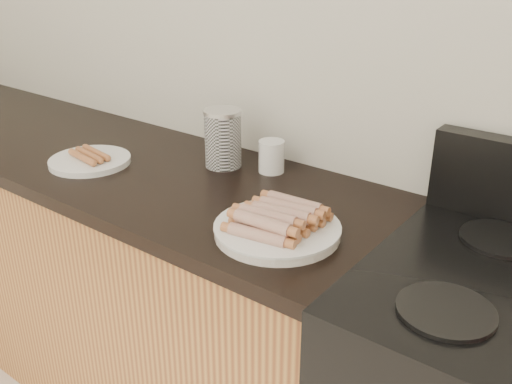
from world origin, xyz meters
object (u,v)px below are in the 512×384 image
Objects in this scene: canister at (223,138)px; mug at (271,156)px; side_plate at (90,161)px; main_plate at (277,231)px.

mug is (0.14, 0.05, -0.04)m from canister.
main_plate is at bearing -2.05° from side_plate.
mug is (-0.24, 0.31, 0.04)m from main_plate.
canister reaches higher than main_plate.
main_plate is 0.72m from side_plate.
side_plate is at bearing -149.29° from mug.
canister is (0.34, 0.24, 0.08)m from side_plate.
mug is at bearing 128.00° from main_plate.
mug is (0.48, 0.29, 0.04)m from side_plate.
canister is 1.84× the size of mug.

